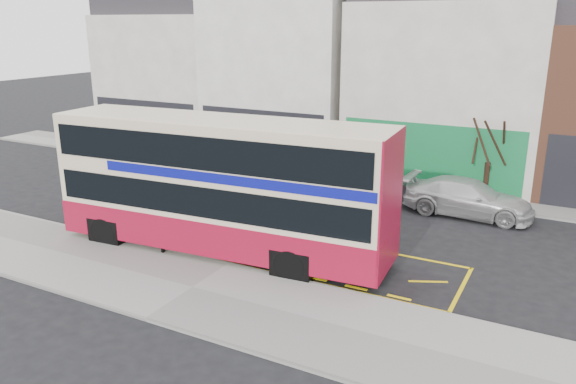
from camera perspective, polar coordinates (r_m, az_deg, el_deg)
The scene contains 15 objects.
ground at distance 18.76m, azimuth -5.39°, elevation -7.19°, with size 120.00×120.00×0.00m, color black.
pavement at distance 17.05m, azimuth -9.67°, elevation -9.70°, with size 40.00×4.00×0.15m, color gray.
kerb at distance 18.45m, azimuth -6.03°, elevation -7.40°, with size 40.00×0.15×0.15m, color gray.
far_pavement at distance 28.02m, azimuth 6.96°, elevation 1.15°, with size 50.00×3.00×0.15m, color gray.
road_markings at distance 20.00m, azimuth -2.88°, elevation -5.54°, with size 14.00×3.40×0.01m, color yellow, non-canonical shape.
terrace_far_left at distance 37.31m, azimuth -10.56°, elevation 12.34°, with size 8.00×8.01×10.80m.
terrace_left at distance 32.95m, azimuth 0.70°, elevation 12.91°, with size 8.00×8.01×11.80m.
terrace_green_shop at distance 29.96m, azimuth 16.52°, elevation 11.34°, with size 9.00×8.01×11.30m.
double_decker_bus at distance 18.84m, azimuth -6.72°, elevation 0.76°, with size 11.76×3.52×4.63m.
bus_stop_post at distance 18.99m, azimuth -12.76°, elevation -1.32°, with size 0.69×0.13×2.78m.
car_silver at distance 31.39m, azimuth -12.33°, elevation 3.61°, with size 1.45×3.60×1.22m, color silver.
car_grey at distance 25.37m, azimuth 9.40°, elevation 0.81°, with size 1.47×4.21×1.39m, color #44474C.
car_white at distance 24.06m, azimuth 17.82°, elevation -0.56°, with size 2.09×5.14×1.49m, color silver.
street_tree_left at distance 36.25m, azimuth -15.37°, elevation 10.06°, with size 2.49×2.49×5.37m.
street_tree_right at distance 25.85m, azimuth 19.97°, elevation 6.01°, with size 2.17×2.17×4.69m.
Camera 1 is at (9.51, -14.25, 7.66)m, focal length 35.00 mm.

